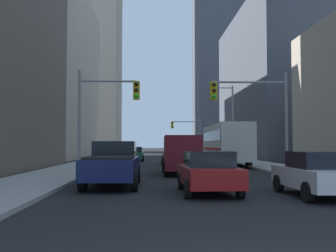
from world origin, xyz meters
The scene contains 16 objects.
sidewalk_left centered at (-7.24, 50.00, 0.07)m, with size 3.70×160.00×0.15m, color #9E9E99.
sidewalk_right centered at (7.24, 50.00, 0.07)m, with size 3.70×160.00×0.15m, color #9E9E99.
city_bus centered at (4.47, 29.43, 1.93)m, with size 2.80×11.56×3.40m.
pickup_truck_navy centered at (-3.52, 13.02, 0.93)m, with size 2.20×5.43×1.90m.
cargo_van_maroon centered at (-0.12, 19.39, 1.29)m, with size 2.16×5.26×2.26m.
sedan_white centered at (3.65, 9.30, 0.77)m, with size 1.95×4.20×1.52m.
sedan_red centered at (0.12, 10.38, 0.77)m, with size 1.95×4.25×1.52m.
sedan_black centered at (0.00, 29.51, 0.77)m, with size 1.95×4.22×1.52m.
sedan_green centered at (-3.60, 37.74, 0.77)m, with size 1.95×4.23×1.52m.
traffic_signal_near_left centered at (-4.51, 18.79, 4.03)m, with size 3.52×0.44×6.00m.
traffic_signal_near_right centered at (4.03, 18.79, 4.08)m, with size 4.56×0.44×6.00m.
traffic_signal_far_right centered at (3.95, 58.12, 4.09)m, with size 4.72×0.44×6.00m.
street_lamp_right centered at (5.68, 34.03, 4.56)m, with size 2.59×0.32×7.50m.
building_left_far_tower centered at (-19.17, 89.71, 33.21)m, with size 19.58×18.51×66.41m, color #B7A893.
building_right_mid_block centered at (16.98, 48.66, 9.84)m, with size 14.26×27.26×19.68m, color #4C515B.
building_right_far_highrise centered at (19.45, 93.97, 36.00)m, with size 19.84×18.24×72.01m, color #4C515B.
Camera 1 is at (-1.97, -3.63, 1.75)m, focal length 41.77 mm.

